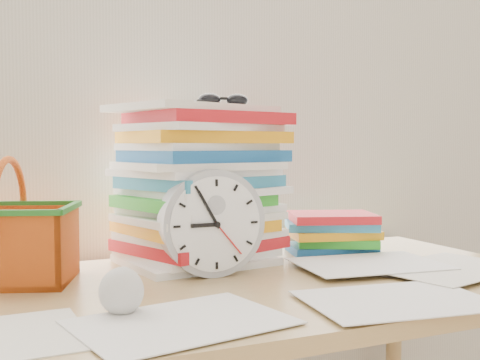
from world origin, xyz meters
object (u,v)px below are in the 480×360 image
paper_stack (200,185)px  clock (212,223)px  book_stack (333,233)px  desk (229,320)px  basket (10,221)px

paper_stack → clock: size_ratio=1.62×
paper_stack → book_stack: size_ratio=1.48×
desk → paper_stack: paper_stack is taller
paper_stack → clock: 0.17m
desk → clock: clock is taller
clock → basket: (-0.38, 0.11, 0.01)m
book_stack → basket: size_ratio=0.99×
desk → book_stack: size_ratio=5.76×
paper_stack → desk: bearing=-95.8°
book_stack → basket: bearing=-178.5°
clock → book_stack: size_ratio=0.91×
clock → basket: basket is taller
book_stack → basket: 0.77m
clock → basket: size_ratio=0.91×
clock → book_stack: (0.38, 0.13, -0.06)m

